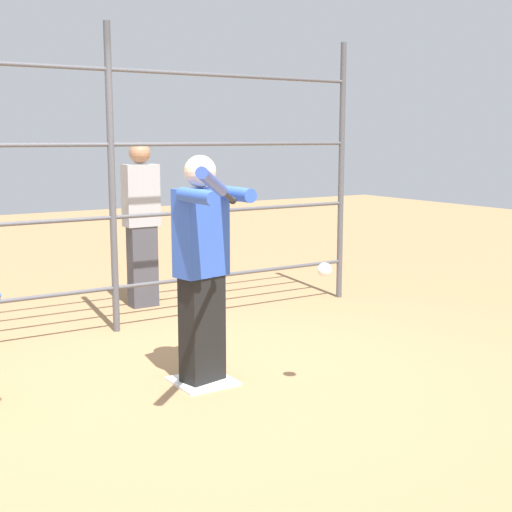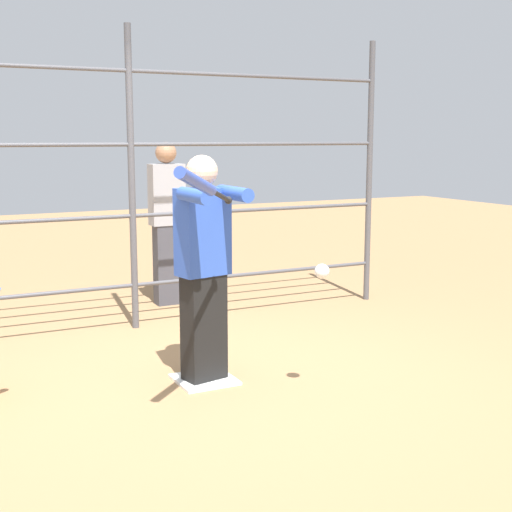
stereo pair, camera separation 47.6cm
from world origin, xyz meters
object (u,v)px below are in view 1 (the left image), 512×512
(baseball_bat_swinging, at_px, (215,185))
(softball_in_flight, at_px, (325,270))
(batter, at_px, (202,263))
(bystander_behind_fence, at_px, (141,222))

(baseball_bat_swinging, distance_m, softball_in_flight, 1.09)
(batter, height_order, bystander_behind_fence, bystander_behind_fence)
(softball_in_flight, bearing_deg, baseball_bat_swinging, 10.28)
(bystander_behind_fence, bearing_deg, baseball_bat_swinging, 73.55)
(baseball_bat_swinging, relative_size, bystander_behind_fence, 0.42)
(baseball_bat_swinging, xyz_separation_m, bystander_behind_fence, (-0.94, -3.17, -0.58))
(bystander_behind_fence, bearing_deg, batter, 76.01)
(batter, bearing_deg, bystander_behind_fence, -103.99)
(batter, bearing_deg, baseball_bat_swinging, 66.65)
(baseball_bat_swinging, height_order, softball_in_flight, baseball_bat_swinging)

